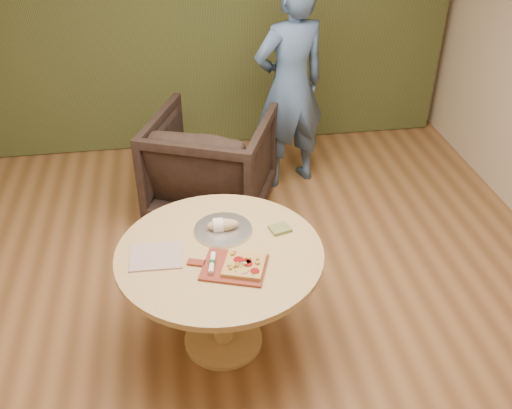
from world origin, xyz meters
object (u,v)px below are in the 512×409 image
object	(u,v)px
serving_tray	(223,230)
bread_roll	(221,225)
flatbread_pizza	(244,265)
cutlery_roll	(212,263)
pedestal_table	(220,269)
pizza_paddle	(233,267)
armchair	(211,159)
person_standing	(290,87)

from	to	relation	value
serving_tray	bread_roll	size ratio (longest dim) A/B	1.84
flatbread_pizza	cutlery_roll	size ratio (longest dim) A/B	1.40
pedestal_table	bread_roll	distance (m)	0.27
pizza_paddle	cutlery_roll	bearing A→B (deg)	-174.24
serving_tray	armchair	bearing A→B (deg)	88.52
pizza_paddle	bread_roll	world-z (taller)	bread_roll
cutlery_roll	flatbread_pizza	bearing A→B (deg)	-3.12
cutlery_roll	person_standing	bearing A→B (deg)	77.52
flatbread_pizza	cutlery_roll	world-z (taller)	flatbread_pizza
serving_tray	person_standing	distance (m)	1.91
pizza_paddle	armchair	world-z (taller)	armchair
pizza_paddle	person_standing	size ratio (longest dim) A/B	0.25
person_standing	serving_tray	bearing A→B (deg)	48.51
bread_roll	person_standing	xyz separation A→B (m)	(0.78, 1.74, 0.14)
serving_tray	person_standing	bearing A→B (deg)	66.17
flatbread_pizza	serving_tray	xyz separation A→B (m)	(-0.08, 0.37, -0.02)
pedestal_table	flatbread_pizza	bearing A→B (deg)	-56.09
bread_roll	serving_tray	bearing A→B (deg)	-0.00
pedestal_table	serving_tray	bearing A→B (deg)	77.81
flatbread_pizza	armchair	bearing A→B (deg)	91.42
armchair	person_standing	bearing A→B (deg)	-131.29
pedestal_table	person_standing	distance (m)	2.12
cutlery_roll	serving_tray	distance (m)	0.35
armchair	cutlery_roll	bearing A→B (deg)	107.84
pedestal_table	person_standing	bearing A→B (deg)	67.27
armchair	person_standing	size ratio (longest dim) A/B	0.52
cutlery_roll	person_standing	distance (m)	2.25
pizza_paddle	flatbread_pizza	distance (m)	0.07
flatbread_pizza	person_standing	xyz separation A→B (m)	(0.69, 2.11, 0.16)
pedestal_table	serving_tray	distance (m)	0.25
pizza_paddle	bread_roll	bearing A→B (deg)	112.65
flatbread_pizza	serving_tray	world-z (taller)	flatbread_pizza
serving_tray	bread_roll	distance (m)	0.04
pedestal_table	flatbread_pizza	distance (m)	0.27
pedestal_table	person_standing	world-z (taller)	person_standing
pizza_paddle	person_standing	distance (m)	2.24
serving_tray	armchair	distance (m)	1.40
pedestal_table	armchair	xyz separation A→B (m)	(0.08, 1.57, -0.13)
flatbread_pizza	serving_tray	size ratio (longest dim) A/B	0.78
pizza_paddle	armchair	xyz separation A→B (m)	(0.02, 1.73, -0.27)
flatbread_pizza	cutlery_roll	distance (m)	0.18
cutlery_roll	bread_roll	bearing A→B (deg)	85.46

